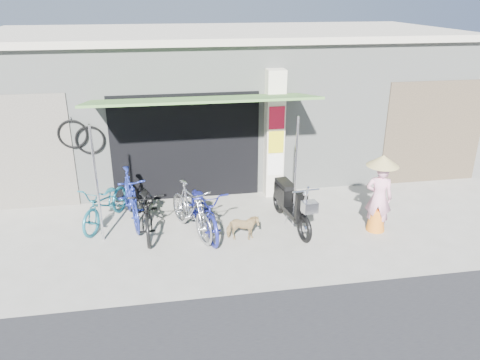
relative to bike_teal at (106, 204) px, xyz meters
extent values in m
plane|color=#9E9A8F|center=(2.97, -1.47, -0.47)|extent=(80.00, 80.00, 0.00)
cube|color=gray|center=(2.97, 3.63, 1.28)|extent=(12.00, 5.00, 3.50)
cube|color=beige|center=(2.97, 3.63, 3.11)|extent=(12.30, 5.30, 0.16)
cube|color=black|center=(1.77, 1.11, 0.78)|extent=(3.40, 0.06, 2.50)
cube|color=black|center=(1.77, 1.12, 0.08)|extent=(3.06, 0.04, 1.10)
torus|color=black|center=(-0.33, 1.07, 1.08)|extent=(0.65, 0.05, 0.65)
cylinder|color=silver|center=(-0.33, 1.09, 1.40)|extent=(0.02, 0.02, 0.12)
torus|color=black|center=(-0.68, 1.07, 1.23)|extent=(0.65, 0.05, 0.65)
cylinder|color=silver|center=(-0.68, 1.09, 1.55)|extent=(0.02, 0.02, 0.12)
cube|color=beige|center=(3.82, 0.98, 1.03)|extent=(0.42, 0.42, 3.00)
cube|color=red|center=(3.82, 0.76, 1.48)|extent=(0.36, 0.02, 0.52)
cube|color=yellow|center=(3.82, 0.76, 0.91)|extent=(0.36, 0.02, 0.52)
cube|color=white|center=(3.82, 0.76, 0.35)|extent=(0.36, 0.02, 0.50)
cube|color=#436F31|center=(2.07, 0.18, 2.08)|extent=(4.60, 1.88, 0.35)
cylinder|color=silver|center=(-0.03, -0.72, 0.71)|extent=(0.05, 0.05, 2.36)
cylinder|color=silver|center=(3.87, -0.72, 0.71)|extent=(0.05, 0.05, 2.36)
cube|color=brown|center=(7.97, 1.12, 0.83)|extent=(2.60, 0.06, 2.60)
cube|color=#6B665B|center=(-2.03, 1.12, 0.83)|extent=(2.60, 0.06, 2.60)
imported|color=#196374|center=(0.00, 0.00, 0.00)|extent=(1.28, 1.87, 0.93)
imported|color=navy|center=(0.52, 0.01, 0.10)|extent=(0.89, 1.97, 1.14)
imported|color=black|center=(0.86, -0.49, 0.05)|extent=(0.78, 1.99, 1.03)
imported|color=#ACADB1|center=(1.73, -0.73, 0.07)|extent=(1.13, 1.84, 1.07)
imported|color=navy|center=(2.00, -0.70, 0.05)|extent=(1.01, 2.04, 1.03)
imported|color=#A48756|center=(2.71, -1.17, -0.19)|extent=(0.68, 0.39, 0.55)
torus|color=black|center=(3.89, -1.44, -0.19)|extent=(0.17, 0.57, 0.56)
torus|color=black|center=(3.71, -0.07, -0.19)|extent=(0.17, 0.57, 0.56)
cube|color=black|center=(3.80, -0.76, -0.11)|extent=(0.36, 1.03, 0.11)
cube|color=black|center=(3.75, -0.39, 0.13)|extent=(0.35, 0.61, 0.36)
cube|color=black|center=(3.75, -0.39, 0.35)|extent=(0.33, 0.61, 0.10)
cube|color=black|center=(3.86, -1.23, 0.19)|extent=(0.24, 0.14, 0.59)
cylinder|color=silver|center=(3.89, -1.41, 0.61)|extent=(0.55, 0.10, 0.03)
cube|color=silver|center=(3.91, -1.60, 0.36)|extent=(0.30, 0.25, 0.21)
imported|color=pink|center=(5.49, -1.21, 0.26)|extent=(0.63, 0.54, 1.45)
cone|color=#C96B1C|center=(5.49, -1.21, -0.24)|extent=(0.38, 0.38, 0.46)
cone|color=tan|center=(5.49, -1.21, 1.06)|extent=(0.64, 0.64, 0.22)
camera|label=1|loc=(1.29, -9.23, 4.12)|focal=35.00mm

